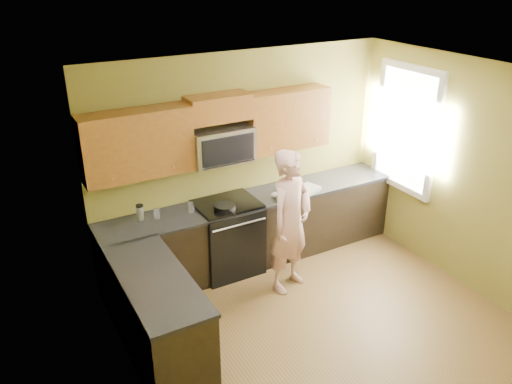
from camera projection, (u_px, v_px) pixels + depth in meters
floor at (331, 334)px, 5.49m from camera, size 4.00×4.00×0.00m
ceiling at (351, 83)px, 4.36m from camera, size 4.00×4.00×0.00m
wall_back at (243, 158)px, 6.51m from camera, size 4.00×0.00×4.00m
wall_left at (138, 281)px, 4.04m from camera, size 0.00×4.00×4.00m
wall_right at (480, 182)px, 5.81m from camera, size 0.00×4.00×4.00m
cabinet_back_run at (254, 231)px, 6.65m from camera, size 4.00×0.60×0.88m
cabinet_left_run at (158, 319)px, 5.02m from camera, size 0.60×1.60×0.88m
countertop_back at (255, 199)px, 6.45m from camera, size 4.00×0.62×0.04m
countertop_left at (155, 280)px, 4.84m from camera, size 0.62×1.60×0.04m
stove at (228, 237)px, 6.44m from camera, size 0.76×0.65×0.95m
microwave at (221, 161)px, 6.13m from camera, size 0.76×0.40×0.42m
upper_cab_left at (140, 176)px, 5.72m from camera, size 1.22×0.33×0.75m
upper_cab_right at (286, 148)px, 6.58m from camera, size 1.12×0.33×0.75m
upper_cab_over_mw at (218, 108)px, 5.89m from camera, size 0.76×0.33×0.30m
window at (406, 129)px, 6.63m from camera, size 0.06×1.06×1.66m
woman at (290, 222)px, 5.94m from camera, size 0.75×0.62×1.76m
frying_pan at (225, 209)px, 6.09m from camera, size 0.27×0.46×0.06m
butter_tub at (280, 200)px, 6.39m from camera, size 0.13×0.13×0.08m
toast_slice at (298, 190)px, 6.64m from camera, size 0.12×0.12×0.01m
napkin_a at (287, 197)px, 6.39m from camera, size 0.11×0.12×0.06m
napkin_b at (276, 195)px, 6.43m from camera, size 0.15×0.16×0.07m
dish_towel at (307, 189)px, 6.62m from camera, size 0.36×0.32×0.05m
travel_mug at (141, 219)px, 5.91m from camera, size 0.09×0.09×0.18m
glass_a at (139, 213)px, 5.93m from camera, size 0.07×0.07×0.12m
glass_b at (191, 207)px, 6.06m from camera, size 0.08×0.08×0.12m
glass_c at (157, 214)px, 5.91m from camera, size 0.08×0.08×0.12m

